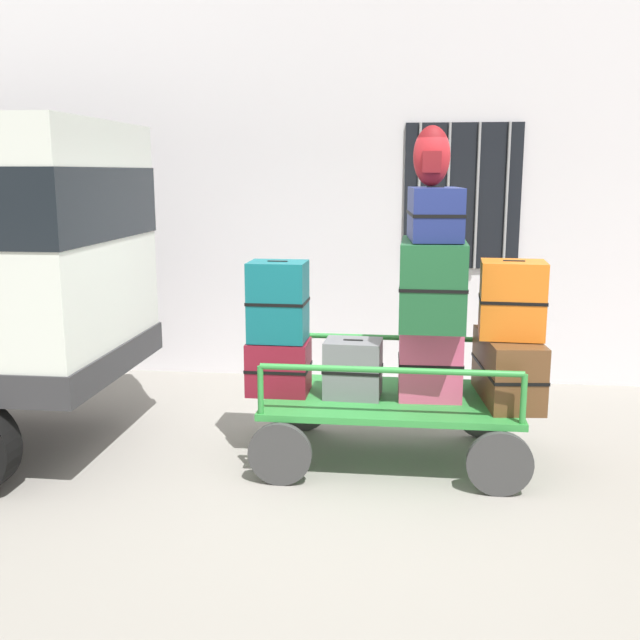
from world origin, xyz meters
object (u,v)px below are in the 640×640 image
Objects in this scene: suitcase_center_top at (435,214)px; backpack at (432,156)px; suitcase_center_middle at (433,283)px; suitcase_midright_middle at (512,299)px; suitcase_left_middle at (278,301)px; suitcase_left_bottom at (279,367)px; suitcase_midright_bottom at (508,368)px; suitcase_center_bottom at (430,360)px; suitcase_midleft_bottom at (353,368)px; luggage_cart at (391,410)px.

backpack reaches higher than suitcase_center_top.
suitcase_center_middle is at bearing -45.93° from backpack.
suitcase_center_top is 1.25× the size of suitcase_midright_middle.
suitcase_left_middle is 1.09× the size of suitcase_midright_middle.
suitcase_left_middle is at bearing -90.00° from suitcase_left_bottom.
suitcase_center_top reaches higher than suitcase_midright_bottom.
suitcase_center_bottom is 1.14m from suitcase_center_top.
suitcase_midright_bottom is at bearing 4.90° from suitcase_center_middle.
backpack reaches higher than suitcase_center_bottom.
suitcase_left_bottom is 1.11× the size of backpack.
suitcase_center_bottom is at bearing 22.45° from backpack.
suitcase_left_middle is at bearing 178.19° from suitcase_center_top.
suitcase_center_middle is at bearing 90.00° from suitcase_center_top.
backpack is (0.56, 0.05, 1.62)m from suitcase_midleft_bottom.
suitcase_midleft_bottom is 0.63× the size of suitcase_center_top.
suitcase_midleft_bottom is at bearing -174.35° from suitcase_center_bottom.
backpack reaches higher than suitcase_center_middle.
suitcase_center_bottom reaches higher than luggage_cart.
suitcase_center_bottom is at bearing 6.33° from luggage_cart.
suitcase_center_bottom is (0.30, 0.03, 0.40)m from luggage_cart.
suitcase_center_bottom reaches higher than suitcase_midright_bottom.
suitcase_center_top reaches higher than luggage_cart.
suitcase_center_top is at bearing -0.09° from suitcase_midleft_bottom.
backpack is at bearing -157.55° from suitcase_center_bottom.
suitcase_midright_middle is at bearing 2.33° from suitcase_center_top.
suitcase_left_bottom is at bearing 179.55° from suitcase_midright_middle.
suitcase_midright_middle is at bearing 1.12° from suitcase_midleft_bottom.
suitcase_midleft_bottom reaches higher than suitcase_left_bottom.
suitcase_midright_bottom is at bearing 0.86° from suitcase_left_middle.
suitcase_midright_middle is 1.22m from backpack.
suitcase_center_bottom reaches higher than suitcase_midleft_bottom.
luggage_cart is at bearing -177.60° from suitcase_midright_bottom.
suitcase_center_middle is at bearing -90.00° from suitcase_center_bottom.
suitcase_center_middle is at bearing -2.61° from luggage_cart.
backpack is (-0.03, -0.01, 1.55)m from suitcase_center_bottom.
suitcase_midright_bottom is 1.62× the size of suitcase_midright_middle.
suitcase_center_bottom is at bearing 1.07° from suitcase_left_middle.
suitcase_center_bottom is 0.69× the size of suitcase_center_middle.
suitcase_midright_bottom is (0.59, 0.05, -0.66)m from suitcase_center_middle.
suitcase_midleft_bottom is 0.91m from suitcase_center_middle.
suitcase_midleft_bottom is 0.49× the size of suitcase_midright_bottom.
suitcase_midleft_bottom is 1.19m from suitcase_midright_bottom.
suitcase_left_middle is 1.37× the size of suitcase_midleft_bottom.
suitcase_left_middle is 1.44× the size of backpack.
suitcase_midright_bottom reaches higher than luggage_cart.
suitcase_midright_middle is (1.19, 0.02, 0.57)m from suitcase_midleft_bottom.
suitcase_center_top is at bearing -90.00° from suitcase_center_middle.
suitcase_left_bottom is 1.79m from suitcase_midright_bottom.
suitcase_midright_middle is at bearing -2.04° from backpack.
luggage_cart is 2.80× the size of suitcase_center_top.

